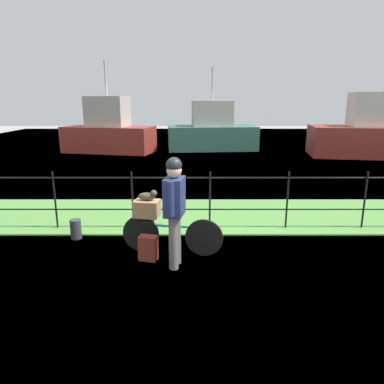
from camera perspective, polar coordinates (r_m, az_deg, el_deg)
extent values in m
plane|color=#9E9993|center=(5.42, 3.68, -12.63)|extent=(60.00, 60.00, 0.00)
cube|color=#569342|center=(7.85, 2.46, -3.69)|extent=(27.00, 2.40, 0.03)
plane|color=slate|center=(16.89, 1.10, 6.16)|extent=(30.00, 30.00, 0.00)
cylinder|color=black|center=(7.38, -21.15, -1.34)|extent=(0.04, 0.04, 1.15)
cylinder|color=black|center=(6.99, -9.59, -1.41)|extent=(0.04, 0.04, 1.15)
cylinder|color=black|center=(6.90, 2.80, -1.43)|extent=(0.04, 0.04, 1.15)
cylinder|color=black|center=(7.13, 14.92, -1.38)|extent=(0.04, 0.04, 1.15)
cylinder|color=black|center=(7.66, 25.83, -1.28)|extent=(0.04, 0.04, 1.15)
cylinder|color=black|center=(6.95, 2.78, -2.79)|extent=(18.00, 0.03, 0.03)
cylinder|color=black|center=(6.79, 2.85, 2.30)|extent=(18.00, 0.03, 0.03)
cylinder|color=black|center=(5.81, 1.86, -7.32)|extent=(0.62, 0.15, 0.62)
cylinder|color=black|center=(6.03, -8.26, -6.61)|extent=(0.62, 0.15, 0.62)
cylinder|color=#337F70|center=(5.84, -3.32, -5.43)|extent=(0.82, 0.19, 0.04)
cube|color=black|center=(5.93, -7.22, -4.82)|extent=(0.21, 0.12, 0.06)
cube|color=slate|center=(5.90, -7.25, -3.97)|extent=(0.38, 0.22, 0.02)
cube|color=#A87F51|center=(5.85, -7.30, -2.63)|extent=(0.44, 0.36, 0.27)
ellipsoid|color=#4C3D2D|center=(5.80, -7.36, -0.73)|extent=(0.30, 0.19, 0.13)
sphere|color=#4C3D2D|center=(5.75, -6.23, -0.22)|extent=(0.11, 0.11, 0.11)
cylinder|color=slate|center=(5.51, -2.60, -7.42)|extent=(0.14, 0.14, 0.82)
cylinder|color=slate|center=(5.33, -3.06, -8.21)|extent=(0.14, 0.14, 0.82)
cube|color=navy|center=(5.20, -2.92, -0.76)|extent=(0.32, 0.44, 0.56)
cylinder|color=navy|center=(5.40, -2.42, 0.14)|extent=(0.10, 0.10, 0.50)
cylinder|color=navy|center=(4.99, -3.48, -1.11)|extent=(0.10, 0.10, 0.50)
sphere|color=tan|center=(5.11, -2.98, 3.46)|extent=(0.22, 0.22, 0.22)
sphere|color=black|center=(5.10, -2.99, 4.31)|extent=(0.23, 0.23, 0.23)
cube|color=maroon|center=(5.74, -7.11, -8.89)|extent=(0.32, 0.24, 0.40)
cylinder|color=#38383D|center=(6.88, -18.19, -5.67)|extent=(0.20, 0.20, 0.36)
cube|color=#9E3328|center=(17.83, -13.22, 8.21)|extent=(4.54, 2.69, 1.23)
cube|color=#B7B2A8|center=(17.74, -13.47, 12.43)|extent=(2.10, 1.64, 1.40)
cylinder|color=#B2B2B2|center=(17.76, -13.77, 17.26)|extent=(0.10, 0.10, 1.60)
cube|color=#9E3328|center=(18.05, 27.53, 7.19)|extent=(6.12, 3.28, 1.33)
cube|color=silver|center=(17.96, 28.05, 11.59)|extent=(2.79, 2.06, 1.46)
cube|color=#336656|center=(18.38, 3.09, 8.68)|extent=(4.57, 2.52, 1.18)
cube|color=#B7B2A8|center=(18.30, 3.14, 12.45)|extent=(2.06, 1.67, 1.24)
cylinder|color=#B2B2B2|center=(18.30, 3.21, 16.89)|extent=(0.10, 0.10, 1.60)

